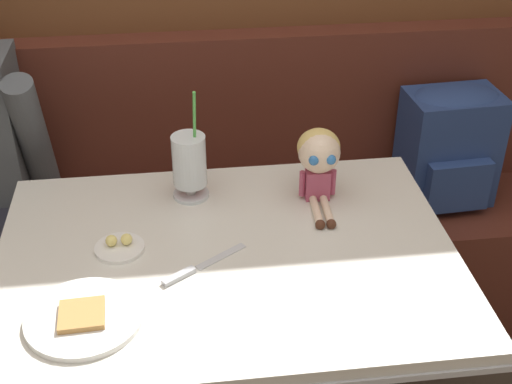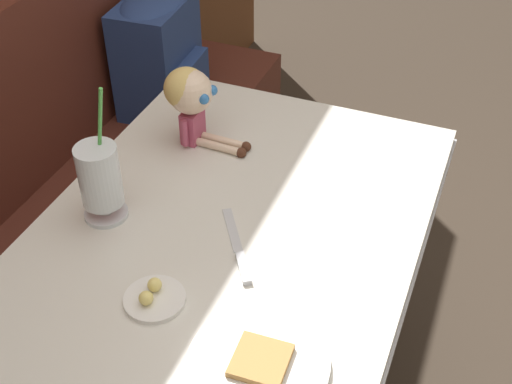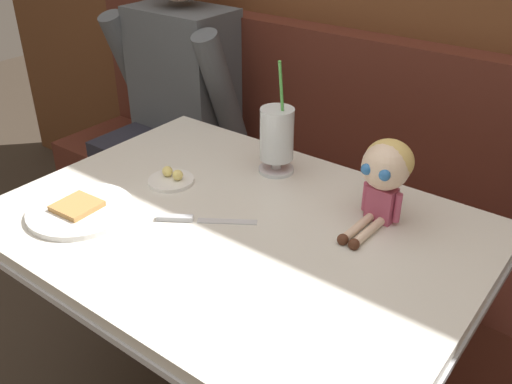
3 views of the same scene
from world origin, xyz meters
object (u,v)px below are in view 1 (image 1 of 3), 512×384
object	(u,v)px
butter_knife	(191,271)
backpack	(450,144)
milkshake_glass	(189,164)
butter_saucer	(119,246)
toast_plate	(84,317)
seated_doll	(319,156)

from	to	relation	value
butter_knife	backpack	bearing A→B (deg)	37.18
milkshake_glass	butter_saucer	bearing A→B (deg)	-130.03
backpack	toast_plate	bearing A→B (deg)	-144.25
milkshake_glass	seated_doll	size ratio (longest dim) A/B	1.43
butter_knife	milkshake_glass	bearing A→B (deg)	87.13
toast_plate	butter_saucer	distance (m)	0.25
toast_plate	butter_knife	xyz separation A→B (m)	(0.23, 0.13, -0.00)
milkshake_glass	butter_knife	bearing A→B (deg)	-92.87
seated_doll	backpack	bearing A→B (deg)	36.50
toast_plate	butter_knife	world-z (taller)	toast_plate
butter_saucer	milkshake_glass	bearing A→B (deg)	49.97
milkshake_glass	butter_knife	size ratio (longest dim) A/B	1.53
milkshake_glass	butter_knife	distance (m)	0.34
seated_doll	butter_knife	bearing A→B (deg)	-141.82
milkshake_glass	backpack	world-z (taller)	milkshake_glass
milkshake_glass	butter_knife	xyz separation A→B (m)	(-0.02, -0.33, -0.10)
milkshake_glass	butter_saucer	size ratio (longest dim) A/B	2.63
milkshake_glass	butter_saucer	distance (m)	0.30
milkshake_glass	butter_knife	world-z (taller)	milkshake_glass
butter_saucer	seated_doll	xyz separation A→B (m)	(0.52, 0.17, 0.12)
toast_plate	seated_doll	size ratio (longest dim) A/B	1.14
butter_saucer	backpack	xyz separation A→B (m)	(1.04, 0.56, -0.09)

